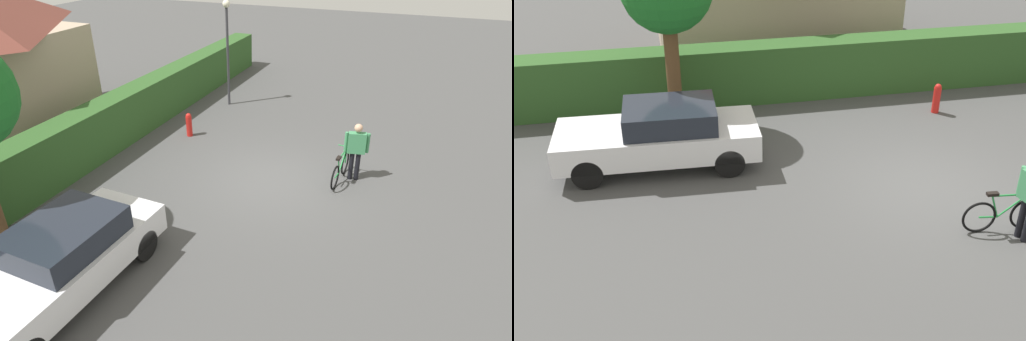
{
  "view_description": "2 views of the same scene",
  "coord_description": "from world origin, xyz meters",
  "views": [
    {
      "loc": [
        -10.01,
        -3.58,
        6.18
      ],
      "look_at": [
        -1.87,
        -0.3,
        1.34
      ],
      "focal_mm": 30.69,
      "sensor_mm": 36.0,
      "label": 1
    },
    {
      "loc": [
        -5.68,
        -10.67,
        7.03
      ],
      "look_at": [
        -3.5,
        -0.16,
        0.91
      ],
      "focal_mm": 44.19,
      "sensor_mm": 36.0,
      "label": 2
    }
  ],
  "objects": [
    {
      "name": "ground_plane",
      "position": [
        0.0,
        0.0,
        0.0
      ],
      "size": [
        60.0,
        60.0,
        0.0
      ],
      "primitive_type": "plane",
      "color": "#484848"
    },
    {
      "name": "bicycle",
      "position": [
        0.71,
        -1.78,
        0.37
      ],
      "size": [
        1.63,
        0.5,
        0.88
      ],
      "color": "black",
      "rests_on": "ground"
    },
    {
      "name": "hedge_row",
      "position": [
        0.0,
        5.5,
        0.79
      ],
      "size": [
        21.63,
        0.9,
        1.58
      ],
      "primitive_type": "cube",
      "color": "#2D5624",
      "rests_on": "ground"
    },
    {
      "name": "parked_car_near",
      "position": [
        -5.51,
        2.18,
        0.76
      ],
      "size": [
        4.53,
        1.9,
        1.46
      ],
      "color": "silver",
      "rests_on": "ground"
    },
    {
      "name": "fire_hydrant",
      "position": [
        1.83,
        3.64,
        0.41
      ],
      "size": [
        0.2,
        0.2,
        0.81
      ],
      "color": "red",
      "rests_on": "ground"
    }
  ]
}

